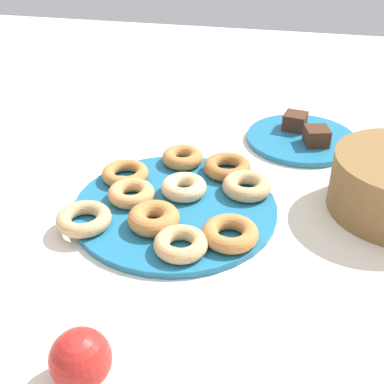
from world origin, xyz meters
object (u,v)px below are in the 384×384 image
(donut_1, at_px, (230,233))
(brownie_far, at_px, (317,136))
(donut_plate, at_px, (175,207))
(apple, at_px, (81,359))
(donut_0, at_px, (125,174))
(donut_4, at_px, (130,195))
(donut_3, at_px, (184,187))
(brownie_near, at_px, (295,121))
(donut_9, at_px, (154,218))
(donut_6, at_px, (227,167))
(donut_2, at_px, (183,157))
(donut_5, at_px, (247,186))
(cake_plate, at_px, (301,139))
(donut_8, at_px, (84,219))
(donut_7, at_px, (181,244))

(donut_1, xyz_separation_m, brownie_far, (-0.36, 0.13, 0.01))
(donut_plate, relative_size, brownie_far, 7.35)
(donut_1, distance_m, apple, 0.31)
(donut_0, xyz_separation_m, donut_4, (0.07, 0.03, 0.00))
(donut_3, distance_m, brownie_near, 0.36)
(donut_9, height_order, brownie_far, brownie_far)
(donut_9, bearing_deg, donut_plate, 164.22)
(donut_3, bearing_deg, donut_6, 144.29)
(donut_1, distance_m, donut_3, 0.15)
(donut_2, xyz_separation_m, donut_6, (0.02, 0.09, -0.00))
(brownie_near, bearing_deg, apple, -16.54)
(donut_0, bearing_deg, donut_1, 57.10)
(donut_0, xyz_separation_m, apple, (0.42, 0.09, 0.01))
(donut_5, bearing_deg, donut_6, -143.62)
(cake_plate, bearing_deg, donut_5, -19.91)
(donut_0, height_order, donut_4, donut_4)
(donut_9, bearing_deg, donut_8, -78.89)
(donut_7, relative_size, donut_8, 0.92)
(donut_4, relative_size, donut_6, 0.91)
(brownie_far, bearing_deg, donut_3, -42.84)
(donut_2, bearing_deg, cake_plate, 126.58)
(donut_1, relative_size, donut_8, 0.99)
(donut_6, xyz_separation_m, apple, (0.48, -0.09, 0.01))
(donut_0, bearing_deg, donut_2, 131.95)
(donut_6, bearing_deg, cake_plate, 144.19)
(cake_plate, bearing_deg, brownie_far, 45.00)
(cake_plate, bearing_deg, donut_9, -30.63)
(donut_1, relative_size, donut_6, 0.99)
(donut_7, xyz_separation_m, brownie_near, (-0.47, 0.15, 0.01))
(donut_9, bearing_deg, donut_4, -136.00)
(brownie_near, xyz_separation_m, apple, (0.70, -0.21, 0.01))
(donut_plate, distance_m, donut_1, 0.13)
(donut_6, bearing_deg, donut_9, -25.01)
(donut_plate, distance_m, donut_5, 0.13)
(donut_9, bearing_deg, brownie_far, 144.00)
(apple, bearing_deg, donut_2, 179.88)
(donut_4, relative_size, brownie_far, 1.70)
(donut_7, bearing_deg, donut_1, 120.73)
(donut_2, bearing_deg, donut_3, 14.40)
(donut_0, distance_m, donut_4, 0.08)
(donut_plate, xyz_separation_m, donut_6, (-0.13, 0.07, 0.02))
(donut_7, bearing_deg, brownie_near, 162.21)
(donut_plate, xyz_separation_m, apple, (0.36, -0.02, 0.03))
(donut_6, bearing_deg, donut_4, -48.86)
(donut_6, bearing_deg, donut_3, -35.71)
(donut_plate, bearing_deg, donut_5, 119.34)
(donut_5, height_order, cake_plate, donut_5)
(donut_9, bearing_deg, donut_5, 134.30)
(donut_1, xyz_separation_m, donut_6, (-0.20, -0.04, -0.00))
(donut_3, bearing_deg, donut_5, 104.31)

